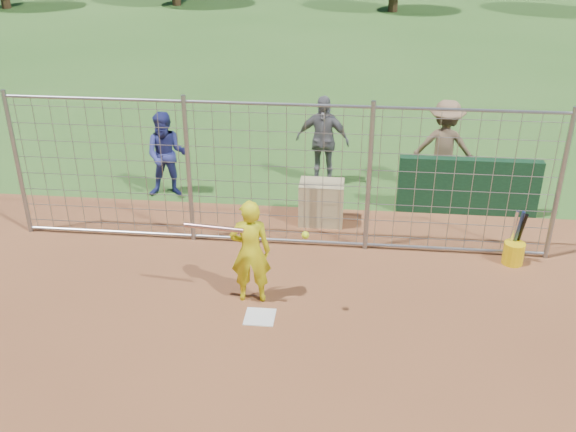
# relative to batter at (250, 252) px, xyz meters

# --- Properties ---
(ground) EXTENTS (100.00, 100.00, 0.00)m
(ground) POSITION_rel_batter_xyz_m (0.19, -0.27, -0.81)
(ground) COLOR #2D591E
(ground) RESTS_ON ground
(home_plate) EXTENTS (0.43, 0.43, 0.02)m
(home_plate) POSITION_rel_batter_xyz_m (0.19, -0.47, -0.80)
(home_plate) COLOR silver
(home_plate) RESTS_ON ground
(dugout_wall) EXTENTS (2.60, 0.20, 1.10)m
(dugout_wall) POSITION_rel_batter_xyz_m (3.59, 3.33, -0.26)
(dugout_wall) COLOR #11381E
(dugout_wall) RESTS_ON ground
(batter) EXTENTS (0.63, 0.45, 1.62)m
(batter) POSITION_rel_batter_xyz_m (0.00, 0.00, 0.00)
(batter) COLOR #D2CD12
(batter) RESTS_ON ground
(bystander_a) EXTENTS (0.91, 0.75, 1.72)m
(bystander_a) POSITION_rel_batter_xyz_m (-2.24, 3.55, 0.05)
(bystander_a) COLOR navy
(bystander_a) RESTS_ON ground
(bystander_b) EXTENTS (1.17, 0.66, 1.89)m
(bystander_b) POSITION_rel_batter_xyz_m (0.78, 4.47, 0.13)
(bystander_b) COLOR slate
(bystander_b) RESTS_ON ground
(bystander_c) EXTENTS (1.32, 0.89, 1.89)m
(bystander_c) POSITION_rel_batter_xyz_m (3.22, 4.38, 0.13)
(bystander_c) COLOR #846448
(bystander_c) RESTS_ON ground
(equipment_bin) EXTENTS (0.80, 0.55, 0.80)m
(equipment_bin) POSITION_rel_batter_xyz_m (0.88, 2.65, -0.41)
(equipment_bin) COLOR tan
(equipment_bin) RESTS_ON ground
(equipment_in_play) EXTENTS (1.77, 0.31, 0.14)m
(equipment_in_play) POSITION_rel_batter_xyz_m (-0.16, -0.27, 0.49)
(equipment_in_play) COLOR silver
(equipment_in_play) RESTS_ON ground
(bucket_with_bats) EXTENTS (0.34, 0.40, 0.97)m
(bucket_with_bats) POSITION_rel_batter_xyz_m (4.10, 1.49, -0.57)
(bucket_with_bats) COLOR yellow
(bucket_with_bats) RESTS_ON ground
(backstop_fence) EXTENTS (9.08, 0.08, 2.60)m
(backstop_fence) POSITION_rel_batter_xyz_m (0.19, 1.73, 0.45)
(backstop_fence) COLOR gray
(backstop_fence) RESTS_ON ground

